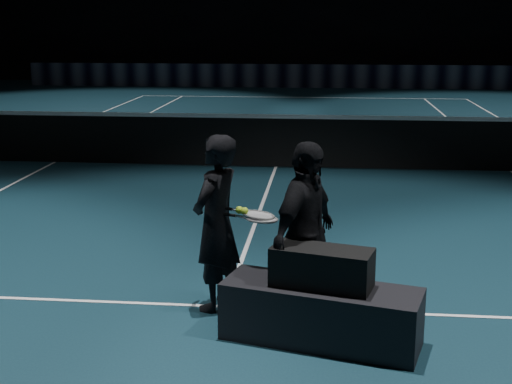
% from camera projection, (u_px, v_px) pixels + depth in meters
% --- Properties ---
extents(floor, '(36.00, 36.00, 0.00)m').
position_uv_depth(floor, '(276.00, 167.00, 12.73)').
color(floor, '#0D2430').
rests_on(floor, ground).
extents(court_lines, '(10.98, 23.78, 0.01)m').
position_uv_depth(court_lines, '(276.00, 167.00, 12.73)').
color(court_lines, white).
rests_on(court_lines, floor).
extents(net_mesh, '(12.80, 0.02, 0.86)m').
position_uv_depth(net_mesh, '(276.00, 143.00, 12.62)').
color(net_mesh, black).
rests_on(net_mesh, floor).
extents(net_tape, '(12.80, 0.03, 0.07)m').
position_uv_depth(net_tape, '(276.00, 116.00, 12.51)').
color(net_tape, white).
rests_on(net_tape, net_mesh).
extents(sponsor_backdrop, '(22.00, 0.15, 0.90)m').
position_uv_depth(sponsor_backdrop, '(305.00, 76.00, 27.61)').
color(sponsor_backdrop, black).
rests_on(sponsor_backdrop, floor).
extents(player_bench, '(1.68, 0.93, 0.48)m').
position_uv_depth(player_bench, '(321.00, 314.00, 5.79)').
color(player_bench, black).
rests_on(player_bench, floor).
extents(racket_bag, '(0.86, 0.54, 0.32)m').
position_uv_depth(racket_bag, '(322.00, 267.00, 5.69)').
color(racket_bag, black).
rests_on(racket_bag, player_bench).
extents(bag_signature, '(0.36, 0.10, 0.11)m').
position_uv_depth(bag_signature, '(322.00, 275.00, 5.53)').
color(bag_signature, white).
rests_on(bag_signature, racket_bag).
extents(player_a, '(0.57, 0.68, 1.60)m').
position_uv_depth(player_a, '(216.00, 223.00, 6.36)').
color(player_a, black).
rests_on(player_a, floor).
extents(player_b, '(0.76, 1.01, 1.60)m').
position_uv_depth(player_b, '(305.00, 235.00, 6.00)').
color(player_b, black).
rests_on(player_b, floor).
extents(racket_lower, '(0.71, 0.44, 0.03)m').
position_uv_depth(racket_lower, '(262.00, 219.00, 6.15)').
color(racket_lower, black).
rests_on(racket_lower, player_a).
extents(racket_upper, '(0.71, 0.40, 0.10)m').
position_uv_depth(racket_upper, '(259.00, 215.00, 6.20)').
color(racket_upper, black).
rests_on(racket_upper, player_b).
extents(tennis_balls, '(0.12, 0.10, 0.12)m').
position_uv_depth(tennis_balls, '(242.00, 209.00, 6.22)').
color(tennis_balls, '#B1D92E').
rests_on(tennis_balls, racket_upper).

